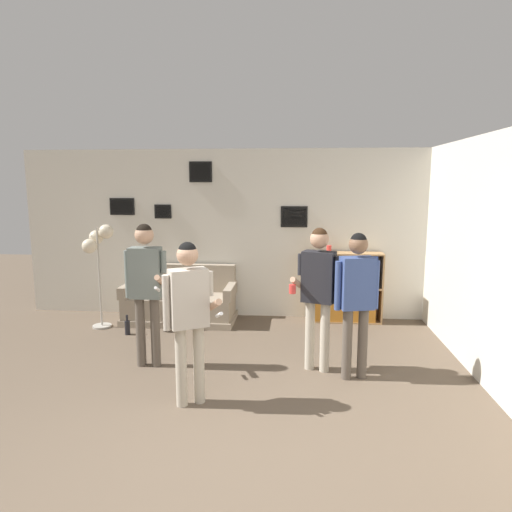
{
  "coord_description": "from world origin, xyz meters",
  "views": [
    {
      "loc": [
        0.64,
        -3.04,
        2.18
      ],
      "look_at": [
        0.17,
        2.11,
        1.34
      ],
      "focal_mm": 32.0,
      "sensor_mm": 36.0,
      "label": 1
    }
  ],
  "objects_px": {
    "floor_lamp": "(98,246)",
    "drinking_cup": "(329,249)",
    "bookshelf": "(344,287)",
    "bottle_on_floor": "(127,327)",
    "person_player_foreground_center": "(189,307)",
    "person_player_foreground_left": "(146,280)",
    "person_spectator_near_bookshelf": "(357,291)",
    "couch": "(181,303)",
    "person_watcher_holding_cup": "(318,284)"
  },
  "relations": [
    {
      "from": "couch",
      "to": "bottle_on_floor",
      "type": "relative_size",
      "value": 5.97
    },
    {
      "from": "person_player_foreground_left",
      "to": "person_spectator_near_bookshelf",
      "type": "xyz_separation_m",
      "value": [
        2.41,
        -0.13,
        -0.05
      ]
    },
    {
      "from": "person_watcher_holding_cup",
      "to": "floor_lamp",
      "type": "bearing_deg",
      "value": 157.41
    },
    {
      "from": "bookshelf",
      "to": "bottle_on_floor",
      "type": "distance_m",
      "value": 3.34
    },
    {
      "from": "couch",
      "to": "person_spectator_near_bookshelf",
      "type": "distance_m",
      "value": 3.24
    },
    {
      "from": "bookshelf",
      "to": "person_player_foreground_center",
      "type": "bearing_deg",
      "value": -121.46
    },
    {
      "from": "drinking_cup",
      "to": "bookshelf",
      "type": "bearing_deg",
      "value": -0.2
    },
    {
      "from": "couch",
      "to": "drinking_cup",
      "type": "bearing_deg",
      "value": 4.9
    },
    {
      "from": "couch",
      "to": "person_player_foreground_center",
      "type": "distance_m",
      "value": 2.91
    },
    {
      "from": "bottle_on_floor",
      "to": "drinking_cup",
      "type": "xyz_separation_m",
      "value": [
        2.92,
        0.93,
        1.04
      ]
    },
    {
      "from": "person_watcher_holding_cup",
      "to": "drinking_cup",
      "type": "height_order",
      "value": "person_watcher_holding_cup"
    },
    {
      "from": "person_player_foreground_center",
      "to": "bottle_on_floor",
      "type": "relative_size",
      "value": 5.59
    },
    {
      "from": "person_watcher_holding_cup",
      "to": "person_spectator_near_bookshelf",
      "type": "xyz_separation_m",
      "value": [
        0.41,
        -0.19,
        -0.03
      ]
    },
    {
      "from": "bottle_on_floor",
      "to": "drinking_cup",
      "type": "relative_size",
      "value": 2.62
    },
    {
      "from": "floor_lamp",
      "to": "bottle_on_floor",
      "type": "bearing_deg",
      "value": -30.19
    },
    {
      "from": "person_player_foreground_left",
      "to": "person_player_foreground_center",
      "type": "height_order",
      "value": "person_player_foreground_left"
    },
    {
      "from": "person_player_foreground_center",
      "to": "drinking_cup",
      "type": "height_order",
      "value": "person_player_foreground_center"
    },
    {
      "from": "person_player_foreground_left",
      "to": "drinking_cup",
      "type": "height_order",
      "value": "person_player_foreground_left"
    },
    {
      "from": "person_player_foreground_left",
      "to": "person_spectator_near_bookshelf",
      "type": "height_order",
      "value": "person_player_foreground_left"
    },
    {
      "from": "bookshelf",
      "to": "floor_lamp",
      "type": "bearing_deg",
      "value": -170.24
    },
    {
      "from": "bookshelf",
      "to": "person_player_foreground_left",
      "type": "bearing_deg",
      "value": -141.19
    },
    {
      "from": "person_player_foreground_center",
      "to": "floor_lamp",
      "type": "bearing_deg",
      "value": 130.07
    },
    {
      "from": "bookshelf",
      "to": "person_watcher_holding_cup",
      "type": "relative_size",
      "value": 0.69
    },
    {
      "from": "bottle_on_floor",
      "to": "couch",
      "type": "bearing_deg",
      "value": 50.87
    },
    {
      "from": "floor_lamp",
      "to": "person_player_foreground_center",
      "type": "xyz_separation_m",
      "value": [
        1.91,
        -2.27,
        -0.25
      ]
    },
    {
      "from": "couch",
      "to": "floor_lamp",
      "type": "relative_size",
      "value": 1.11
    },
    {
      "from": "bookshelf",
      "to": "person_player_foreground_center",
      "type": "height_order",
      "value": "person_player_foreground_center"
    },
    {
      "from": "person_player_foreground_center",
      "to": "person_watcher_holding_cup",
      "type": "relative_size",
      "value": 0.97
    },
    {
      "from": "floor_lamp",
      "to": "drinking_cup",
      "type": "relative_size",
      "value": 14.16
    },
    {
      "from": "person_watcher_holding_cup",
      "to": "drinking_cup",
      "type": "distance_m",
      "value": 1.98
    },
    {
      "from": "person_player_foreground_left",
      "to": "person_spectator_near_bookshelf",
      "type": "bearing_deg",
      "value": -3.2
    },
    {
      "from": "person_watcher_holding_cup",
      "to": "drinking_cup",
      "type": "xyz_separation_m",
      "value": [
        0.25,
        1.96,
        0.13
      ]
    },
    {
      "from": "floor_lamp",
      "to": "person_player_foreground_left",
      "type": "distance_m",
      "value": 1.83
    },
    {
      "from": "person_player_foreground_center",
      "to": "person_player_foreground_left",
      "type": "bearing_deg",
      "value": 128.93
    },
    {
      "from": "bookshelf",
      "to": "bottle_on_floor",
      "type": "height_order",
      "value": "bookshelf"
    },
    {
      "from": "person_player_foreground_center",
      "to": "drinking_cup",
      "type": "bearing_deg",
      "value": 62.33
    },
    {
      "from": "person_player_foreground_left",
      "to": "bottle_on_floor",
      "type": "relative_size",
      "value": 5.88
    },
    {
      "from": "person_player_foreground_center",
      "to": "person_spectator_near_bookshelf",
      "type": "height_order",
      "value": "person_spectator_near_bookshelf"
    },
    {
      "from": "floor_lamp",
      "to": "drinking_cup",
      "type": "bearing_deg",
      "value": 10.48
    },
    {
      "from": "bookshelf",
      "to": "person_spectator_near_bookshelf",
      "type": "relative_size",
      "value": 0.71
    },
    {
      "from": "drinking_cup",
      "to": "floor_lamp",
      "type": "bearing_deg",
      "value": -169.52
    },
    {
      "from": "person_player_foreground_left",
      "to": "drinking_cup",
      "type": "bearing_deg",
      "value": 41.85
    },
    {
      "from": "couch",
      "to": "person_player_foreground_center",
      "type": "relative_size",
      "value": 1.07
    },
    {
      "from": "couch",
      "to": "person_player_foreground_left",
      "type": "distance_m",
      "value": 1.97
    },
    {
      "from": "bookshelf",
      "to": "floor_lamp",
      "type": "height_order",
      "value": "floor_lamp"
    },
    {
      "from": "person_player_foreground_left",
      "to": "person_watcher_holding_cup",
      "type": "bearing_deg",
      "value": 1.46
    },
    {
      "from": "bookshelf",
      "to": "person_player_foreground_left",
      "type": "relative_size",
      "value": 0.68
    },
    {
      "from": "couch",
      "to": "person_watcher_holding_cup",
      "type": "height_order",
      "value": "person_watcher_holding_cup"
    },
    {
      "from": "couch",
      "to": "bookshelf",
      "type": "xyz_separation_m",
      "value": [
        2.58,
        0.2,
        0.26
      ]
    },
    {
      "from": "person_player_foreground_center",
      "to": "person_spectator_near_bookshelf",
      "type": "distance_m",
      "value": 1.85
    }
  ]
}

